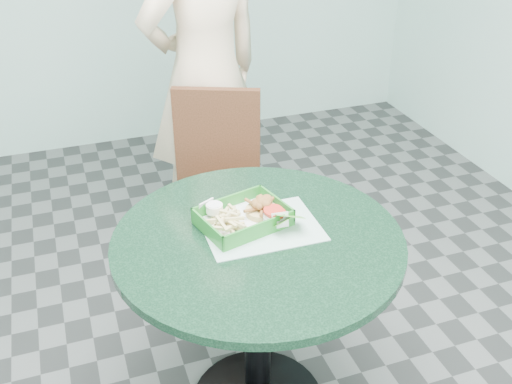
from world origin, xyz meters
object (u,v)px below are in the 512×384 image
object	(u,v)px
food_basket	(243,225)
dining_chair	(224,180)
cafe_table	(258,284)
crab_sandwich	(264,213)
sauce_ramekin	(218,209)
diner_person	(204,32)

from	to	relation	value
food_basket	dining_chair	bearing A→B (deg)	78.70
cafe_table	crab_sandwich	world-z (taller)	crab_sandwich
cafe_table	sauce_ramekin	distance (m)	0.28
dining_chair	food_basket	xyz separation A→B (m)	(-0.14, -0.71, 0.24)
cafe_table	food_basket	xyz separation A→B (m)	(-0.02, 0.08, 0.19)
dining_chair	crab_sandwich	world-z (taller)	dining_chair
crab_sandwich	food_basket	bearing A→B (deg)	177.65
food_basket	crab_sandwich	distance (m)	0.08
dining_chair	crab_sandwich	size ratio (longest dim) A/B	8.54
cafe_table	sauce_ramekin	bearing A→B (deg)	119.75
food_basket	cafe_table	bearing A→B (deg)	-74.69
cafe_table	diner_person	world-z (taller)	diner_person
diner_person	sauce_ramekin	distance (m)	1.03
cafe_table	dining_chair	xyz separation A→B (m)	(0.12, 0.79, -0.05)
food_basket	sauce_ramekin	size ratio (longest dim) A/B	4.95
diner_person	food_basket	world-z (taller)	diner_person
sauce_ramekin	crab_sandwich	bearing A→B (deg)	-28.31
sauce_ramekin	dining_chair	bearing A→B (deg)	72.07
diner_person	crab_sandwich	bearing A→B (deg)	63.97
food_basket	sauce_ramekin	bearing A→B (deg)	132.46
dining_chair	crab_sandwich	distance (m)	0.77
food_basket	crab_sandwich	world-z (taller)	crab_sandwich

